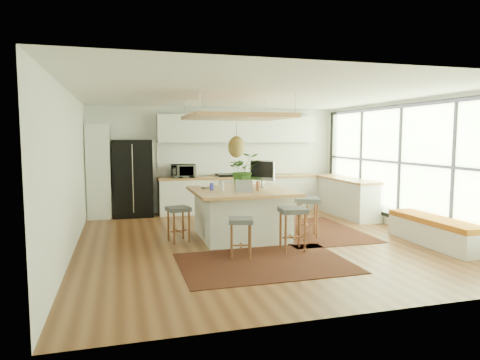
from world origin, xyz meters
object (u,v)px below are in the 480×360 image
object	(u,v)px
microwave	(183,169)
monitor	(262,174)
stool_right_front	(307,219)
fridge	(133,179)
stool_near_right	(293,230)
island_plant	(243,174)
island	(241,214)
stool_left_side	(179,223)
laptop	(244,186)
stool_right_back	(297,212)
stool_near_left	(241,236)

from	to	relation	value
microwave	monitor	bearing A→B (deg)	-60.53
stool_right_front	fridge	bearing A→B (deg)	135.10
stool_near_right	island_plant	world-z (taller)	island_plant
island	stool_left_side	distance (m)	1.22
island	stool_left_side	world-z (taller)	island
monitor	microwave	bearing A→B (deg)	169.11
laptop	island_plant	bearing A→B (deg)	94.12
stool_right_back	island_plant	bearing A→B (deg)	177.57
stool_near_left	laptop	size ratio (longest dim) A/B	1.93
stool_right_front	stool_left_side	bearing A→B (deg)	173.39
stool_right_front	stool_right_back	distance (m)	0.71
island_plant	stool_right_back	bearing A→B (deg)	-2.43
fridge	stool_left_side	size ratio (longest dim) A/B	2.88
monitor	microwave	world-z (taller)	monitor
stool_right_front	monitor	xyz separation A→B (m)	(-0.73, 0.58, 0.83)
stool_near_right	stool_left_side	size ratio (longest dim) A/B	1.14
stool_left_side	stool_right_front	bearing A→B (deg)	-6.61
stool_right_front	laptop	xyz separation A→B (m)	(-1.30, -0.06, 0.70)
laptop	monitor	world-z (taller)	monitor
stool_near_left	monitor	bearing A→B (deg)	60.86
stool_near_left	stool_left_side	size ratio (longest dim) A/B	0.99
fridge	stool_right_front	bearing A→B (deg)	-43.48
microwave	stool_left_side	bearing A→B (deg)	-96.29
fridge	laptop	world-z (taller)	fridge
fridge	stool_right_front	distance (m)	4.53
island	island_plant	distance (m)	0.88
microwave	fridge	bearing A→B (deg)	-178.37
stool_near_left	stool_left_side	world-z (taller)	stool_left_side
stool_left_side	island_plant	world-z (taller)	island_plant
fridge	laptop	xyz separation A→B (m)	(1.88, -3.23, 0.12)
island	microwave	bearing A→B (deg)	104.02
stool_right_front	stool_left_side	xyz separation A→B (m)	(-2.46, 0.28, 0.00)
stool_right_back	stool_left_side	distance (m)	2.60
island	monitor	xyz separation A→B (m)	(0.52, 0.28, 0.72)
fridge	stool_left_side	bearing A→B (deg)	-74.46
stool_near_left	stool_near_right	world-z (taller)	stool_near_right
island	stool_right_front	xyz separation A→B (m)	(1.25, -0.30, -0.11)
microwave	island_plant	bearing A→B (deg)	-65.95
stool_left_side	island_plant	size ratio (longest dim) A/B	0.94
fridge	stool_near_left	distance (m)	4.54
stool_near_right	monitor	bearing A→B (deg)	92.41
fridge	stool_near_left	xyz separation A→B (m)	(1.55, -4.23, -0.57)
stool_near_right	stool_near_left	bearing A→B (deg)	-169.76
stool_near_right	stool_right_front	distance (m)	1.10
stool_left_side	laptop	size ratio (longest dim) A/B	1.94
stool_right_back	island_plant	xyz separation A→B (m)	(-1.18, 0.05, 0.84)
microwave	stool_near_left	bearing A→B (deg)	-81.89
monitor	stool_near_left	bearing A→B (deg)	-65.65
island	microwave	world-z (taller)	microwave
stool_near_left	microwave	bearing A→B (deg)	94.25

